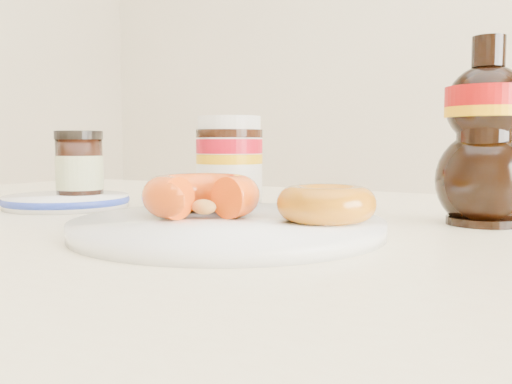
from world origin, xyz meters
The scene contains 8 objects.
dining_table centered at (0.00, 0.10, 0.67)m, with size 1.40×0.90×0.75m.
plate centered at (0.02, 0.04, 0.76)m, with size 0.28×0.28×0.01m.
donut_bitten centered at (-0.01, 0.05, 0.78)m, with size 0.11×0.11×0.04m, color #DD490C.
donut_whole centered at (0.10, 0.07, 0.78)m, with size 0.09×0.09×0.03m, color #9C520A.
nutella_jar centered at (-0.08, 0.20, 0.81)m, with size 0.08×0.08×0.12m.
syrup_bottle centered at (0.21, 0.22, 0.84)m, with size 0.10×0.08×0.19m, color black, non-canonical shape.
dark_jar centered at (-0.27, 0.13, 0.80)m, with size 0.06×0.06×0.10m.
blue_rim_saucer centered at (-0.28, 0.11, 0.76)m, with size 0.16×0.16×0.02m.
Camera 1 is at (0.31, -0.39, 0.83)m, focal length 40.00 mm.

